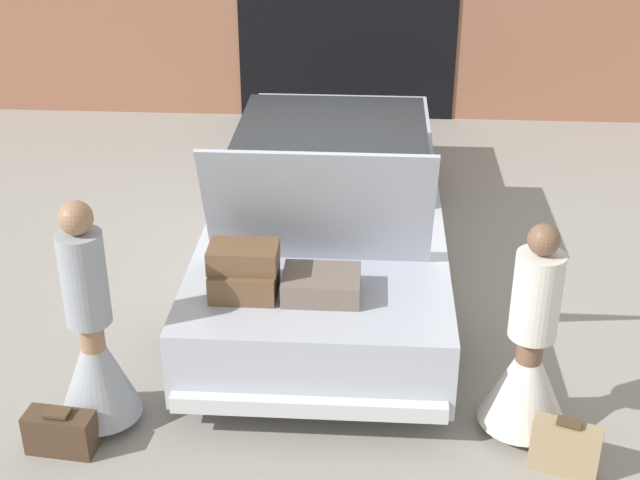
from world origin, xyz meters
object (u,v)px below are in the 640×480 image
suitcase_beside_right_person (565,448)px  suitcase_beside_left_person (61,432)px  person_left (94,348)px  person_right (528,361)px  car (330,203)px

suitcase_beside_right_person → suitcase_beside_left_person: bearing=-179.9°
person_left → person_right: person_left is taller
person_left → person_right: (2.88, 0.11, -0.05)m
car → suitcase_beside_right_person: (1.65, -2.82, -0.37)m
car → suitcase_beside_left_person: car is taller
person_left → suitcase_beside_right_person: (3.09, -0.32, -0.41)m
suitcase_beside_right_person → car: bearing=120.4°
person_left → person_right: 2.88m
car → suitcase_beside_right_person: bearing=-59.6°
person_left → car: bearing=147.9°
suitcase_beside_left_person → car: bearing=60.2°
person_left → suitcase_beside_right_person: size_ratio=3.72×
person_left → suitcase_beside_right_person: person_left is taller
car → suitcase_beside_left_person: size_ratio=11.12×
person_right → person_left: bearing=104.0°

